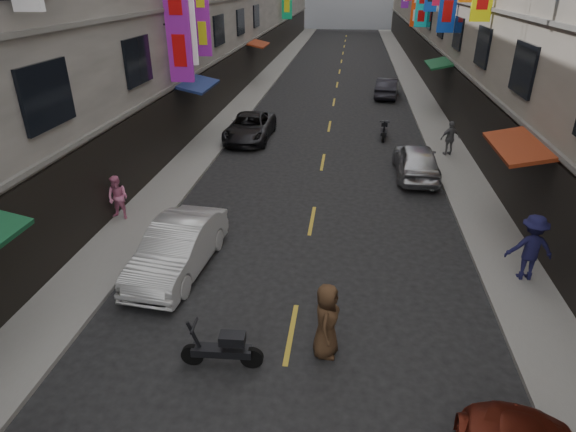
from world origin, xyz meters
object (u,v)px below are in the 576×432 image
(scooter_crossing, at_px, (223,349))
(car_right_mid, at_px, (416,160))
(car_right_far, at_px, (387,88))
(pedestrian_rfar, at_px, (450,138))
(car_left_mid, at_px, (178,248))
(pedestrian_lfar, at_px, (118,198))
(pedestrian_rnear, at_px, (531,247))
(pedestrian_crossing, at_px, (327,321))
(scooter_far_right, at_px, (384,130))
(car_left_far, at_px, (250,127))

(scooter_crossing, xyz_separation_m, car_right_mid, (5.33, 11.98, 0.28))
(car_right_far, xyz_separation_m, pedestrian_rfar, (2.17, -12.51, 0.25))
(car_left_mid, relative_size, pedestrian_lfar, 2.84)
(scooter_crossing, relative_size, car_right_far, 0.44)
(pedestrian_rnear, height_order, pedestrian_crossing, pedestrian_rnear)
(scooter_far_right, bearing_deg, pedestrian_rfar, 142.60)
(scooter_far_right, relative_size, car_right_far, 0.44)
(scooter_crossing, bearing_deg, car_left_mid, 28.43)
(car_left_mid, relative_size, car_right_mid, 1.04)
(car_right_far, xyz_separation_m, pedestrian_crossing, (-2.79, -26.51, 0.23))
(pedestrian_crossing, bearing_deg, pedestrian_rnear, -50.44)
(pedestrian_rnear, relative_size, pedestrian_crossing, 1.06)
(pedestrian_lfar, height_order, pedestrian_rfar, pedestrian_rfar)
(scooter_crossing, bearing_deg, scooter_far_right, -17.08)
(scooter_far_right, bearing_deg, pedestrian_rnear, 108.69)
(car_right_mid, bearing_deg, car_left_far, -28.48)
(scooter_crossing, xyz_separation_m, car_left_mid, (-2.21, 3.60, 0.28))
(pedestrian_rnear, relative_size, pedestrian_rfar, 1.19)
(car_left_far, distance_m, pedestrian_crossing, 16.30)
(car_right_mid, distance_m, pedestrian_lfar, 11.99)
(pedestrian_rnear, bearing_deg, car_left_far, -51.82)
(scooter_crossing, distance_m, car_right_far, 27.63)
(scooter_far_right, height_order, pedestrian_rnear, pedestrian_rnear)
(scooter_far_right, relative_size, car_left_far, 0.38)
(scooter_crossing, relative_size, car_right_mid, 0.43)
(scooter_crossing, height_order, pedestrian_rnear, pedestrian_rnear)
(car_left_far, relative_size, pedestrian_rfar, 2.92)
(car_right_mid, height_order, pedestrian_crossing, pedestrian_crossing)
(scooter_far_right, height_order, pedestrian_crossing, pedestrian_crossing)
(pedestrian_rfar, bearing_deg, car_left_far, -27.96)
(car_left_far, bearing_deg, scooter_crossing, -80.01)
(car_left_mid, distance_m, car_left_far, 12.64)
(car_left_far, relative_size, car_right_mid, 1.11)
(scooter_crossing, bearing_deg, car_right_far, -13.53)
(pedestrian_lfar, distance_m, pedestrian_rfar, 14.93)
(pedestrian_rnear, bearing_deg, car_right_mid, -76.53)
(car_left_mid, height_order, pedestrian_rnear, pedestrian_rnear)
(car_left_far, distance_m, car_right_far, 13.35)
(car_right_mid, distance_m, car_right_far, 15.21)
(scooter_far_right, relative_size, pedestrian_crossing, 1.00)
(scooter_far_right, relative_size, car_left_mid, 0.41)
(car_left_far, height_order, pedestrian_lfar, pedestrian_lfar)
(car_right_mid, xyz_separation_m, pedestrian_crossing, (-3.15, -11.31, 0.19))
(scooter_crossing, relative_size, scooter_far_right, 1.00)
(car_left_far, bearing_deg, pedestrian_lfar, -103.96)
(scooter_crossing, bearing_deg, pedestrian_rfar, -29.11)
(scooter_far_right, relative_size, pedestrian_rfar, 1.12)
(car_left_far, xyz_separation_m, pedestrian_rfar, (9.81, -1.55, 0.27))
(pedestrian_rfar, bearing_deg, pedestrian_rnear, 72.95)
(scooter_crossing, distance_m, pedestrian_rnear, 8.64)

